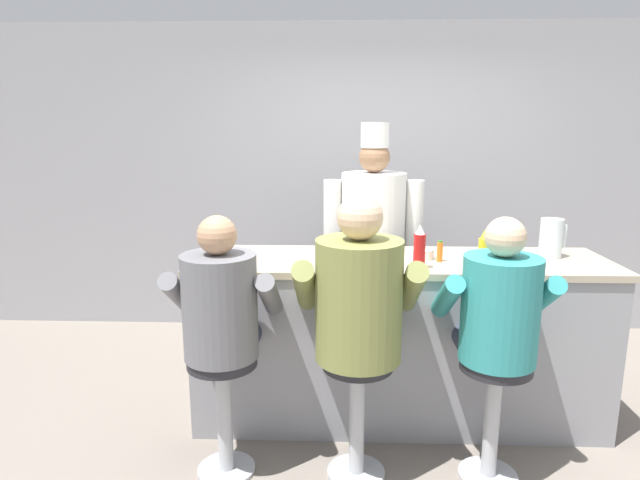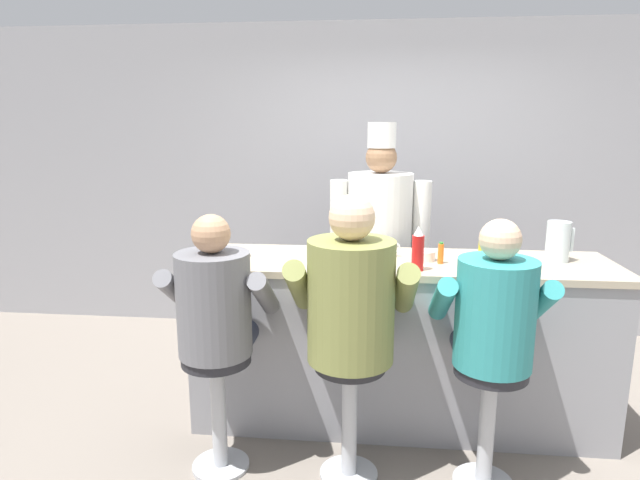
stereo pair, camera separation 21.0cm
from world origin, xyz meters
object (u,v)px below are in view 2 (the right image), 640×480
at_px(breakfast_plate, 229,254).
at_px(diner_seated_grey, 216,313).
at_px(diner_seated_olive, 351,308).
at_px(mustard_bottle_yellow, 484,254).
at_px(cereal_bowl, 424,255).
at_px(hot_sauce_bottle_orange, 441,253).
at_px(water_pitcher_clear, 558,241).
at_px(coffee_mug_white, 388,248).
at_px(cook_in_whites_near, 379,239).
at_px(ketchup_bottle_red, 418,250).
at_px(coffee_mug_tan, 212,256).
at_px(diner_seated_teal, 493,323).

bearing_deg(breakfast_plate, diner_seated_grey, -81.87).
bearing_deg(diner_seated_olive, mustard_bottle_yellow, 26.40).
bearing_deg(cereal_bowl, hot_sauce_bottle_orange, -37.60).
bearing_deg(diner_seated_grey, hot_sauce_bottle_orange, 23.95).
bearing_deg(water_pitcher_clear, coffee_mug_white, 179.22).
distance_m(hot_sauce_bottle_orange, cereal_bowl, 0.12).
relative_size(breakfast_plate, diner_seated_grey, 0.19).
distance_m(mustard_bottle_yellow, cook_in_whites_near, 1.08).
xyz_separation_m(ketchup_bottle_red, cook_in_whites_near, (-0.21, 0.91, -0.14)).
relative_size(hot_sauce_bottle_orange, coffee_mug_white, 1.03).
bearing_deg(breakfast_plate, mustard_bottle_yellow, -8.20).
relative_size(mustard_bottle_yellow, cook_in_whites_near, 0.12).
relative_size(cereal_bowl, coffee_mug_tan, 1.11).
xyz_separation_m(diner_seated_grey, diner_seated_olive, (0.70, 0.01, 0.05)).
relative_size(ketchup_bottle_red, coffee_mug_white, 2.05).
xyz_separation_m(breakfast_plate, coffee_mug_tan, (-0.05, -0.20, 0.04)).
height_order(water_pitcher_clear, cook_in_whites_near, cook_in_whites_near).
relative_size(ketchup_bottle_red, cook_in_whites_near, 0.14).
height_order(coffee_mug_white, cook_in_whites_near, cook_in_whites_near).
height_order(breakfast_plate, cereal_bowl, cereal_bowl).
xyz_separation_m(ketchup_bottle_red, coffee_mug_tan, (-1.18, 0.01, -0.07)).
xyz_separation_m(water_pitcher_clear, cereal_bowl, (-0.79, -0.06, -0.09)).
xyz_separation_m(breakfast_plate, diner_seated_olive, (0.78, -0.57, -0.12)).
relative_size(hot_sauce_bottle_orange, diner_seated_grey, 0.09).
xyz_separation_m(coffee_mug_white, cook_in_whites_near, (-0.05, 0.59, -0.07)).
relative_size(water_pitcher_clear, diner_seated_grey, 0.17).
bearing_deg(hot_sauce_bottle_orange, cook_in_whites_near, 115.55).
distance_m(mustard_bottle_yellow, hot_sauce_bottle_orange, 0.28).
height_order(hot_sauce_bottle_orange, water_pitcher_clear, water_pitcher_clear).
bearing_deg(diner_seated_grey, coffee_mug_white, 37.18).
bearing_deg(diner_seated_teal, cereal_bowl, 115.90).
relative_size(coffee_mug_tan, diner_seated_grey, 0.09).
bearing_deg(coffee_mug_tan, breakfast_plate, 76.89).
bearing_deg(ketchup_bottle_red, coffee_mug_white, 117.05).
distance_m(hot_sauce_bottle_orange, coffee_mug_white, 0.34).
xyz_separation_m(ketchup_bottle_red, breakfast_plate, (-1.14, 0.21, -0.10)).
height_order(ketchup_bottle_red, breakfast_plate, ketchup_bottle_red).
relative_size(water_pitcher_clear, coffee_mug_tan, 1.93).
distance_m(mustard_bottle_yellow, diner_seated_teal, 0.45).
xyz_separation_m(mustard_bottle_yellow, cook_in_whites_near, (-0.56, 0.91, -0.12)).
distance_m(water_pitcher_clear, diner_seated_olive, 1.39).
bearing_deg(cereal_bowl, diner_seated_teal, -64.10).
bearing_deg(coffee_mug_tan, diner_seated_olive, -23.70).
bearing_deg(breakfast_plate, cook_in_whites_near, 36.82).
bearing_deg(breakfast_plate, diner_seated_teal, -21.13).
height_order(water_pitcher_clear, diner_seated_grey, diner_seated_grey).
xyz_separation_m(mustard_bottle_yellow, diner_seated_teal, (-0.01, -0.36, -0.26)).
bearing_deg(diner_seated_teal, breakfast_plate, 158.87).
xyz_separation_m(breakfast_plate, coffee_mug_white, (0.98, 0.10, 0.04)).
bearing_deg(diner_seated_teal, water_pitcher_clear, 53.20).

